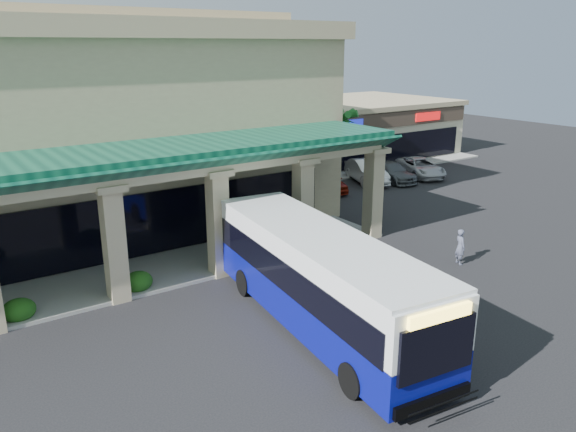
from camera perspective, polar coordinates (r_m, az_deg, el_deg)
ground at (r=22.67m, az=6.19°, el=-8.49°), size 110.00×110.00×0.00m
main_building at (r=32.10m, az=-24.66°, el=8.24°), size 30.80×14.80×11.35m
arcade at (r=23.86m, az=-19.66°, el=-0.76°), size 30.00×6.20×5.70m
strip_mall at (r=50.96m, az=4.10°, el=8.77°), size 22.50×12.50×4.90m
palm_0 at (r=34.96m, az=5.23°, el=6.36°), size 2.40×2.40×6.60m
palm_1 at (r=37.94m, az=3.47°, el=6.63°), size 2.40×2.40×5.80m
broadleaf_tree at (r=40.95m, az=-3.10°, el=6.70°), size 2.60×2.60×4.81m
transit_bus at (r=19.91m, az=3.18°, el=-6.64°), size 4.41×12.77×3.49m
pedestrian at (r=26.98m, az=17.09°, el=-2.99°), size 0.58×0.71×1.68m
car_silver at (r=38.91m, az=4.04°, el=3.60°), size 2.84×4.55×1.44m
car_white at (r=41.69m, az=7.98°, el=4.53°), size 3.40×5.29×1.65m
car_red at (r=42.39m, az=10.37°, el=4.45°), size 2.51×5.01×1.40m
car_gray at (r=44.42m, az=13.29°, el=4.85°), size 4.03×5.61×1.42m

